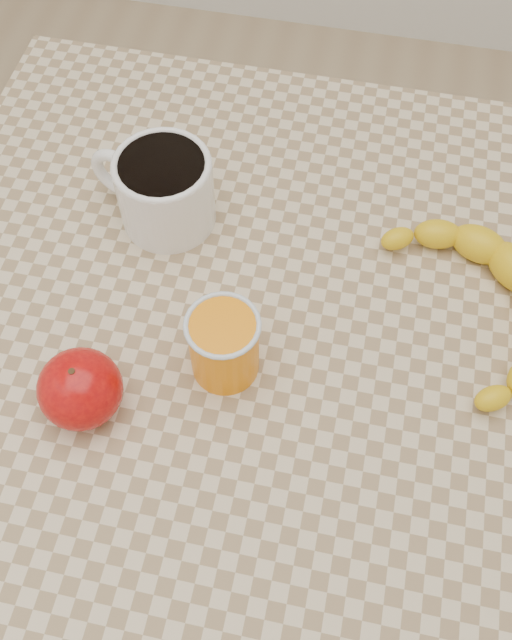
% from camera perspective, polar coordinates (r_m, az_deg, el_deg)
% --- Properties ---
extents(ground, '(3.00, 3.00, 0.00)m').
position_cam_1_polar(ground, '(1.45, 0.00, -15.68)').
color(ground, tan).
rests_on(ground, ground).
extents(table, '(0.80, 0.80, 0.75)m').
position_cam_1_polar(table, '(0.83, 0.00, -3.73)').
color(table, beige).
rests_on(table, ground).
extents(coffee_mug, '(0.16, 0.13, 0.09)m').
position_cam_1_polar(coffee_mug, '(0.81, -7.48, 10.45)').
color(coffee_mug, white).
rests_on(coffee_mug, table).
extents(orange_juice_glass, '(0.07, 0.07, 0.09)m').
position_cam_1_polar(orange_juice_glass, '(0.69, -2.58, -2.00)').
color(orange_juice_glass, orange).
rests_on(orange_juice_glass, table).
extents(apple, '(0.09, 0.09, 0.08)m').
position_cam_1_polar(apple, '(0.70, -13.88, -5.37)').
color(apple, '#890408').
rests_on(apple, table).
extents(banana, '(0.39, 0.41, 0.04)m').
position_cam_1_polar(banana, '(0.78, 17.63, 1.25)').
color(banana, yellow).
rests_on(banana, table).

